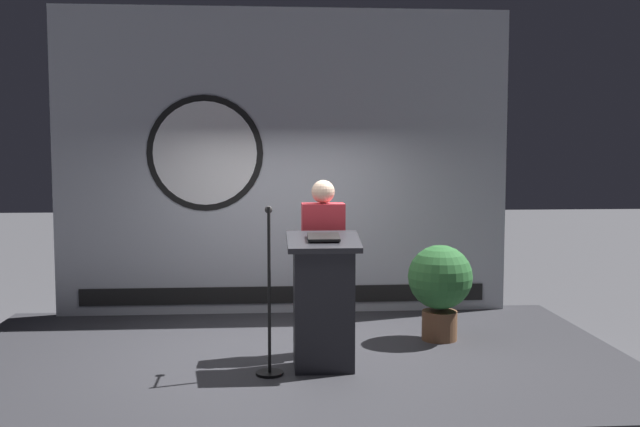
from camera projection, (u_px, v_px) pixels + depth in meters
name	position (u px, v px, depth m)	size (l,w,h in m)	color
ground_plane	(290.00, 385.00, 7.03)	(40.00, 40.00, 0.00)	#4C4C51
stage_platform	(290.00, 370.00, 7.02)	(6.40, 4.00, 0.30)	#333338
banner_display	(282.00, 163.00, 8.68)	(5.34, 0.12, 3.59)	#B2B7C1
podium	(323.00, 303.00, 6.50)	(0.64, 0.50, 1.21)	#26262B
speaker_person	(323.00, 266.00, 6.96)	(0.40, 0.26, 1.66)	black
microphone_stand	(269.00, 316.00, 6.37)	(0.24, 0.48, 1.46)	black
potted_plant	(440.00, 283.00, 7.49)	(0.66, 0.66, 0.98)	brown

